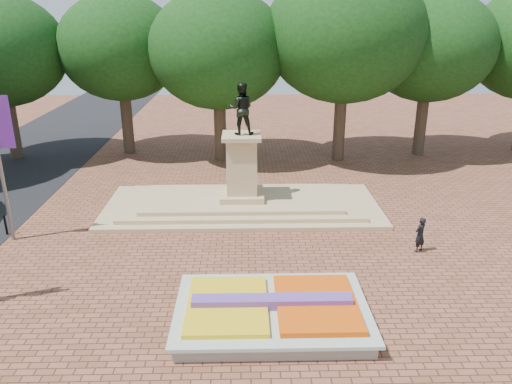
% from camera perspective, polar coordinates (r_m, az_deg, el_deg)
% --- Properties ---
extents(ground, '(90.00, 90.00, 0.00)m').
position_cam_1_polar(ground, '(18.61, -1.66, -11.07)').
color(ground, brown).
rests_on(ground, ground).
extents(flower_bed, '(6.30, 4.30, 0.91)m').
position_cam_1_polar(flower_bed, '(16.74, 1.92, -13.46)').
color(flower_bed, gray).
rests_on(flower_bed, ground).
extents(monument, '(14.00, 6.00, 6.40)m').
position_cam_1_polar(monument, '(25.48, -1.61, -0.00)').
color(monument, tan).
rests_on(monument, ground).
extents(tree_row_back, '(44.80, 8.80, 10.43)m').
position_cam_1_polar(tree_row_back, '(34.13, 2.41, 15.09)').
color(tree_row_back, '#3A2C1F').
rests_on(tree_row_back, ground).
extents(pedestrian, '(0.67, 0.62, 1.54)m').
position_cam_1_polar(pedestrian, '(22.07, 18.23, -4.65)').
color(pedestrian, black).
rests_on(pedestrian, ground).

